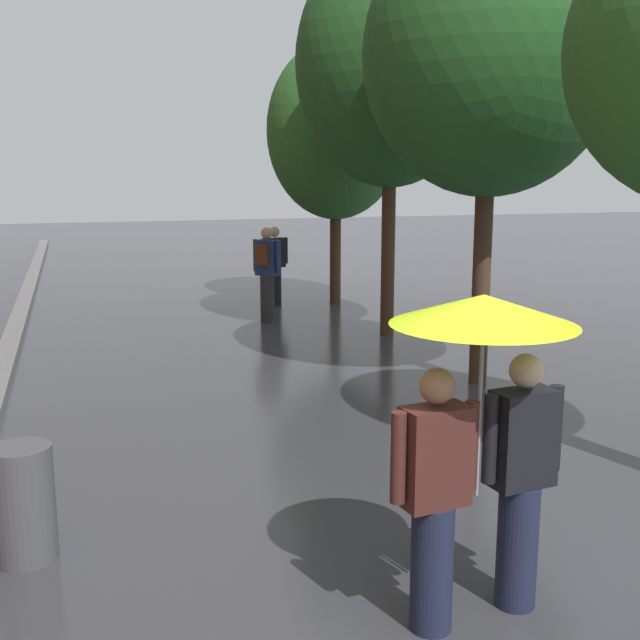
{
  "coord_description": "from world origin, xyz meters",
  "views": [
    {
      "loc": [
        -2.17,
        -3.73,
        2.76
      ],
      "look_at": [
        0.04,
        3.24,
        1.35
      ],
      "focal_mm": 43.78,
      "sensor_mm": 36.0,
      "label": 1
    }
  ],
  "objects_px": {
    "street_tree_3": "(336,131)",
    "pedestrian_walking_midground": "(275,265)",
    "couple_under_umbrella": "(481,407)",
    "litter_bin": "(23,503)",
    "street_tree_1": "(490,55)",
    "street_tree_2": "(391,64)",
    "pedestrian_walking_far": "(267,272)"
  },
  "relations": [
    {
      "from": "street_tree_1",
      "to": "couple_under_umbrella",
      "type": "distance_m",
      "value": 6.29
    },
    {
      "from": "street_tree_3",
      "to": "litter_bin",
      "type": "relative_size",
      "value": 6.26
    },
    {
      "from": "street_tree_2",
      "to": "street_tree_3",
      "type": "xyz_separation_m",
      "value": [
        0.17,
        3.26,
        -0.9
      ]
    },
    {
      "from": "pedestrian_walking_midground",
      "to": "street_tree_3",
      "type": "bearing_deg",
      "value": -6.76
    },
    {
      "from": "street_tree_3",
      "to": "pedestrian_walking_midground",
      "type": "xyz_separation_m",
      "value": [
        -1.26,
        0.15,
        -2.7
      ]
    },
    {
      "from": "litter_bin",
      "to": "pedestrian_walking_far",
      "type": "height_order",
      "value": "pedestrian_walking_far"
    },
    {
      "from": "litter_bin",
      "to": "pedestrian_walking_midground",
      "type": "relative_size",
      "value": 0.52
    },
    {
      "from": "street_tree_1",
      "to": "pedestrian_walking_far",
      "type": "xyz_separation_m",
      "value": [
        -1.68,
        4.85,
        -3.22
      ]
    },
    {
      "from": "couple_under_umbrella",
      "to": "pedestrian_walking_midground",
      "type": "relative_size",
      "value": 1.26
    },
    {
      "from": "street_tree_3",
      "to": "pedestrian_walking_midground",
      "type": "height_order",
      "value": "street_tree_3"
    },
    {
      "from": "litter_bin",
      "to": "pedestrian_walking_midground",
      "type": "xyz_separation_m",
      "value": [
        4.38,
        9.88,
        0.4
      ]
    },
    {
      "from": "street_tree_2",
      "to": "pedestrian_walking_midground",
      "type": "xyz_separation_m",
      "value": [
        -1.09,
        3.41,
        -3.6
      ]
    },
    {
      "from": "pedestrian_walking_midground",
      "to": "pedestrian_walking_far",
      "type": "distance_m",
      "value": 1.82
    },
    {
      "from": "street_tree_1",
      "to": "couple_under_umbrella",
      "type": "bearing_deg",
      "value": -119.15
    },
    {
      "from": "pedestrian_walking_far",
      "to": "litter_bin",
      "type": "bearing_deg",
      "value": -114.91
    },
    {
      "from": "street_tree_2",
      "to": "street_tree_3",
      "type": "bearing_deg",
      "value": 86.94
    },
    {
      "from": "litter_bin",
      "to": "pedestrian_walking_far",
      "type": "relative_size",
      "value": 0.49
    },
    {
      "from": "street_tree_3",
      "to": "pedestrian_walking_midground",
      "type": "distance_m",
      "value": 2.99
    },
    {
      "from": "litter_bin",
      "to": "pedestrian_walking_midground",
      "type": "distance_m",
      "value": 10.82
    },
    {
      "from": "couple_under_umbrella",
      "to": "litter_bin",
      "type": "distance_m",
      "value": 3.3
    },
    {
      "from": "pedestrian_walking_far",
      "to": "street_tree_2",
      "type": "bearing_deg",
      "value": -45.03
    },
    {
      "from": "street_tree_1",
      "to": "pedestrian_walking_far",
      "type": "distance_m",
      "value": 6.06
    },
    {
      "from": "street_tree_1",
      "to": "street_tree_3",
      "type": "distance_m",
      "value": 6.45
    },
    {
      "from": "street_tree_1",
      "to": "pedestrian_walking_midground",
      "type": "relative_size",
      "value": 3.63
    },
    {
      "from": "litter_bin",
      "to": "pedestrian_walking_far",
      "type": "bearing_deg",
      "value": 65.09
    },
    {
      "from": "street_tree_3",
      "to": "couple_under_umbrella",
      "type": "xyz_separation_m",
      "value": [
        -2.93,
        -11.35,
        -2.16
      ]
    },
    {
      "from": "couple_under_umbrella",
      "to": "litter_bin",
      "type": "height_order",
      "value": "couple_under_umbrella"
    },
    {
      "from": "pedestrian_walking_far",
      "to": "street_tree_3",
      "type": "bearing_deg",
      "value": 40.24
    },
    {
      "from": "couple_under_umbrella",
      "to": "pedestrian_walking_far",
      "type": "height_order",
      "value": "couple_under_umbrella"
    },
    {
      "from": "street_tree_1",
      "to": "pedestrian_walking_far",
      "type": "height_order",
      "value": "street_tree_1"
    },
    {
      "from": "street_tree_1",
      "to": "street_tree_2",
      "type": "relative_size",
      "value": 0.92
    },
    {
      "from": "street_tree_2",
      "to": "pedestrian_walking_midground",
      "type": "relative_size",
      "value": 3.95
    }
  ]
}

